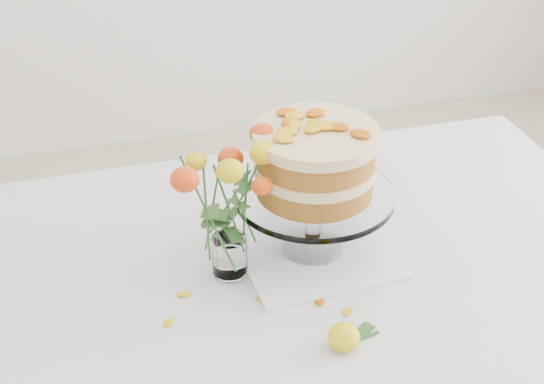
{
  "coord_description": "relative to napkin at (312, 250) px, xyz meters",
  "views": [
    {
      "loc": [
        -0.4,
        -1.15,
        1.69
      ],
      "look_at": [
        -0.07,
        0.0,
        0.92
      ],
      "focal_mm": 50.0,
      "sensor_mm": 36.0,
      "label": 1
    }
  ],
  "objects": [
    {
      "name": "loose_rose_near",
      "position": [
        -0.03,
        -0.28,
        0.02
      ],
      "size": [
        0.1,
        0.06,
        0.05
      ],
      "rotation": [
        0.0,
        0.0,
        0.21
      ],
      "color": "yellow",
      "rests_on": "table"
    },
    {
      "name": "stray_petal_b",
      "position": [
        -0.04,
        -0.15,
        -0.0
      ],
      "size": [
        0.03,
        0.02,
        0.0
      ],
      "primitive_type": "ellipsoid",
      "color": "gold",
      "rests_on": "table"
    },
    {
      "name": "rose_vase",
      "position": [
        -0.18,
        -0.03,
        0.2
      ],
      "size": [
        0.26,
        0.26,
        0.34
      ],
      "rotation": [
        0.0,
        0.0,
        -0.16
      ],
      "color": "white",
      "rests_on": "table"
    },
    {
      "name": "table",
      "position": [
        -0.02,
        -0.01,
        -0.09
      ],
      "size": [
        1.43,
        0.93,
        0.76
      ],
      "color": "tan",
      "rests_on": "ground"
    },
    {
      "name": "stray_petal_c",
      "position": [
        0.0,
        -0.19,
        -0.0
      ],
      "size": [
        0.03,
        0.02,
        0.0
      ],
      "primitive_type": "ellipsoid",
      "color": "gold",
      "rests_on": "table"
    },
    {
      "name": "stray_petal_e",
      "position": [
        -0.32,
        -0.13,
        -0.0
      ],
      "size": [
        0.03,
        0.02,
        0.0
      ],
      "primitive_type": "ellipsoid",
      "color": "gold",
      "rests_on": "table"
    },
    {
      "name": "cake_stand",
      "position": [
        0.0,
        0.0,
        0.19
      ],
      "size": [
        0.32,
        0.32,
        0.28
      ],
      "rotation": [
        0.0,
        0.0,
        0.36
      ],
      "color": "white",
      "rests_on": "napkin"
    },
    {
      "name": "stray_petal_d",
      "position": [
        -0.28,
        -0.06,
        -0.0
      ],
      "size": [
        0.03,
        0.02,
        0.0
      ],
      "primitive_type": "ellipsoid",
      "color": "gold",
      "rests_on": "table"
    },
    {
      "name": "napkin",
      "position": [
        0.0,
        0.0,
        0.0
      ],
      "size": [
        0.31,
        0.31,
        0.01
      ],
      "primitive_type": "cube",
      "rotation": [
        0.0,
        0.0,
        0.06
      ],
      "color": "white",
      "rests_on": "table"
    },
    {
      "name": "stray_petal_a",
      "position": [
        -0.14,
        -0.11,
        -0.0
      ],
      "size": [
        0.03,
        0.02,
        0.0
      ],
      "primitive_type": "ellipsoid",
      "color": "gold",
      "rests_on": "table"
    }
  ]
}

